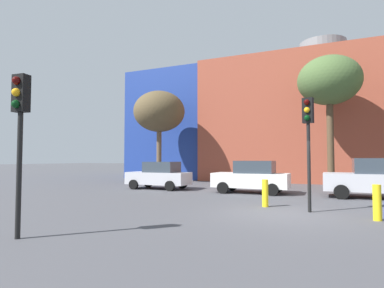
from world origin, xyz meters
TOP-DOWN VIEW (x-y plane):
  - ground_plane at (0.00, 0.00)m, footprint 200.00×200.00m
  - building_backdrop at (1.12, 19.37)m, footprint 35.87×11.32m
  - parked_car_0 at (-8.24, 6.07)m, footprint 3.90×1.92m
  - parked_car_1 at (-2.43, 6.07)m, footprint 4.08×2.00m
  - parked_car_2 at (3.47, 6.07)m, footprint 4.40×2.15m
  - traffic_light_near_left at (-5.22, -5.96)m, footprint 0.38×0.37m
  - traffic_light_island at (0.84, 0.71)m, footprint 0.40×0.39m
  - bare_tree_0 at (1.59, 11.08)m, footprint 4.00×4.00m
  - bare_tree_1 at (-11.13, 11.10)m, footprint 4.16×4.16m
  - bollard_yellow_0 at (-0.82, 1.35)m, footprint 0.24×0.24m
  - bollard_yellow_1 at (2.81, -0.06)m, footprint 0.24×0.24m

SIDE VIEW (x-z plane):
  - ground_plane at x=0.00m, z-range 0.00..0.00m
  - bollard_yellow_0 at x=-0.82m, z-range 0.00..1.06m
  - bollard_yellow_1 at x=2.81m, z-range 0.00..1.09m
  - parked_car_0 at x=-8.24m, z-range 0.00..1.69m
  - parked_car_1 at x=-2.43m, z-range 0.00..1.76m
  - parked_car_2 at x=3.47m, z-range -0.01..1.90m
  - traffic_light_near_left at x=-5.22m, z-range 0.92..4.80m
  - traffic_light_island at x=0.84m, z-range 0.95..5.00m
  - building_backdrop at x=1.12m, z-range -0.95..11.44m
  - bare_tree_1 at x=-11.13m, z-range 1.99..9.38m
  - bare_tree_0 at x=1.59m, z-range 2.62..11.21m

